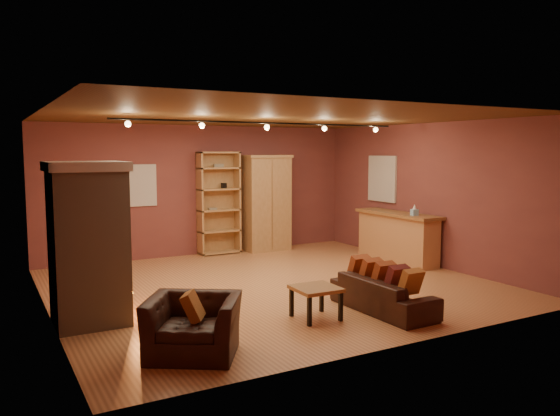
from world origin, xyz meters
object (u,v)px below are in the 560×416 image
fireplace (89,243)px  coffee_table (316,291)px  bar_counter (397,236)px  armchair (193,316)px  loveseat (383,287)px  bookcase (218,202)px  armoire (266,203)px

fireplace → coffee_table: (2.68, -1.30, -0.69)m
bar_counter → armchair: bar_counter is taller
bar_counter → loveseat: bar_counter is taller
bookcase → fireplace: bearing=-132.0°
bookcase → armchair: size_ratio=1.88×
armoire → fireplace: bearing=-141.4°
fireplace → armoire: 5.73m
coffee_table → fireplace: bearing=154.2°
bookcase → coffee_table: bearing=-97.6°
fireplace → loveseat: 4.04m
bookcase → loveseat: (0.34, -5.20, -0.79)m
bookcase → bar_counter: size_ratio=1.07×
armoire → loveseat: (-0.78, -5.04, -0.74)m
fireplace → armchair: size_ratio=1.78×
fireplace → loveseat: (3.70, -1.47, -0.71)m
loveseat → coffee_table: 1.03m
fireplace → armoire: size_ratio=0.98×
bookcase → coffee_table: 5.13m
bookcase → armoire: size_ratio=1.04×
bar_counter → coffee_table: bar_counter is taller
loveseat → coffee_table: loveseat is taller
loveseat → armchair: 2.92m
armoire → coffee_table: bearing=-110.3°
bookcase → bar_counter: bookcase is taller
fireplace → bookcase: 5.02m
loveseat → coffee_table: size_ratio=2.82×
fireplace → armchair: fireplace is taller
armchair → coffee_table: 1.95m
bookcase → armoire: (1.12, -0.16, -0.05)m
coffee_table → bar_counter: bearing=34.7°
bookcase → coffee_table: size_ratio=3.77×
armoire → bar_counter: size_ratio=1.03×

